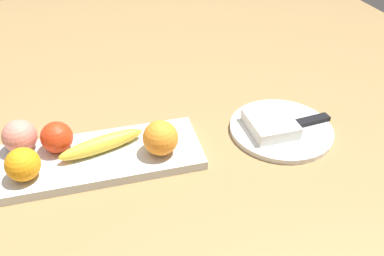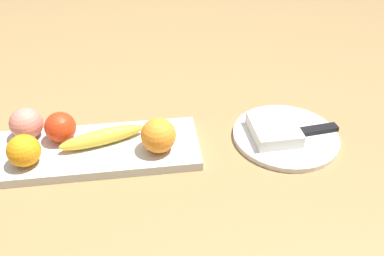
% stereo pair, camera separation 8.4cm
% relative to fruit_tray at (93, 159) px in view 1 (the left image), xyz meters
% --- Properties ---
extents(ground_plane, '(2.40, 2.40, 0.00)m').
position_rel_fruit_tray_xyz_m(ground_plane, '(-0.01, -0.01, -0.01)').
color(ground_plane, '#987649').
extents(fruit_tray, '(0.47, 0.17, 0.02)m').
position_rel_fruit_tray_xyz_m(fruit_tray, '(0.00, 0.00, 0.00)').
color(fruit_tray, silver).
rests_on(fruit_tray, ground_plane).
extents(apple, '(0.07, 0.07, 0.07)m').
position_rel_fruit_tray_xyz_m(apple, '(0.07, -0.04, 0.04)').
color(apple, red).
rests_on(apple, fruit_tray).
extents(banana, '(0.19, 0.09, 0.04)m').
position_rel_fruit_tray_xyz_m(banana, '(-0.02, -0.01, 0.03)').
color(banana, yellow).
rests_on(banana, fruit_tray).
extents(orange_near_apple, '(0.08, 0.08, 0.08)m').
position_rel_fruit_tray_xyz_m(orange_near_apple, '(-0.15, 0.03, 0.05)').
color(orange_near_apple, orange).
rests_on(orange_near_apple, fruit_tray).
extents(orange_near_banana, '(0.07, 0.07, 0.07)m').
position_rel_fruit_tray_xyz_m(orange_near_banana, '(0.13, 0.04, 0.04)').
color(orange_near_banana, orange).
rests_on(orange_near_banana, fruit_tray).
extents(peach, '(0.07, 0.07, 0.07)m').
position_rel_fruit_tray_xyz_m(peach, '(0.14, -0.06, 0.05)').
color(peach, '#DD7E6C').
rests_on(peach, fruit_tray).
extents(dinner_plate, '(0.24, 0.24, 0.01)m').
position_rel_fruit_tray_xyz_m(dinner_plate, '(-0.44, -0.00, -0.00)').
color(dinner_plate, white).
rests_on(dinner_plate, ground_plane).
extents(folded_napkin, '(0.11, 0.12, 0.03)m').
position_rel_fruit_tray_xyz_m(folded_napkin, '(-0.41, 0.00, 0.02)').
color(folded_napkin, white).
rests_on(folded_napkin, dinner_plate).
extents(knife, '(0.18, 0.04, 0.01)m').
position_rel_fruit_tray_xyz_m(knife, '(-0.51, 0.00, 0.01)').
color(knife, silver).
rests_on(knife, dinner_plate).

